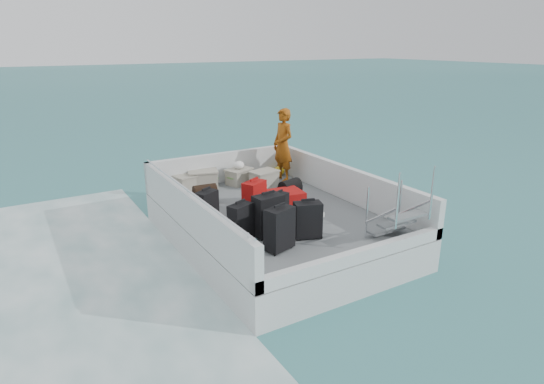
# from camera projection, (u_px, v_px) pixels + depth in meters

# --- Properties ---
(ground) EXTENTS (160.00, 160.00, 0.00)m
(ground) POSITION_uv_depth(u_px,v_px,m) (274.00, 242.00, 9.03)
(ground) COLOR #1A585C
(ground) RESTS_ON ground
(ferry_hull) EXTENTS (3.60, 5.00, 0.60)m
(ferry_hull) POSITION_uv_depth(u_px,v_px,m) (274.00, 228.00, 8.94)
(ferry_hull) COLOR silver
(ferry_hull) RESTS_ON ground
(deck) EXTENTS (3.30, 4.70, 0.02)m
(deck) POSITION_uv_depth(u_px,v_px,m) (274.00, 213.00, 8.84)
(deck) COLOR slate
(deck) RESTS_ON ferry_hull
(deck_fittings) EXTENTS (3.60, 5.00, 0.90)m
(deck_fittings) POSITION_uv_depth(u_px,v_px,m) (299.00, 196.00, 8.63)
(deck_fittings) COLOR silver
(deck_fittings) RESTS_ON deck
(suitcase_0) EXTENTS (0.47, 0.37, 0.64)m
(suitcase_0) POSITION_uv_depth(u_px,v_px,m) (241.00, 223.00, 7.50)
(suitcase_0) COLOR black
(suitcase_0) RESTS_ON deck
(suitcase_2) EXTENTS (0.47, 0.39, 0.58)m
(suitcase_2) POSITION_uv_depth(u_px,v_px,m) (207.00, 206.00, 8.33)
(suitcase_2) COLOR black
(suitcase_2) RESTS_ON deck
(suitcase_3) EXTENTS (0.52, 0.39, 0.71)m
(suitcase_3) POSITION_uv_depth(u_px,v_px,m) (280.00, 229.00, 7.15)
(suitcase_3) COLOR black
(suitcase_3) RESTS_ON deck
(suitcase_4) EXTENTS (0.52, 0.34, 0.73)m
(suitcase_4) POSITION_uv_depth(u_px,v_px,m) (268.00, 216.00, 7.69)
(suitcase_4) COLOR black
(suitcase_4) RESTS_ON deck
(suitcase_5) EXTENTS (0.53, 0.45, 0.64)m
(suitcase_5) POSITION_uv_depth(u_px,v_px,m) (254.00, 197.00, 8.73)
(suitcase_5) COLOR #A00D0C
(suitcase_5) RESTS_ON deck
(suitcase_6) EXTENTS (0.52, 0.40, 0.63)m
(suitcase_6) POSITION_uv_depth(u_px,v_px,m) (308.00, 220.00, 7.62)
(suitcase_6) COLOR black
(suitcase_6) RESTS_ON deck
(suitcase_7) EXTENTS (0.42, 0.34, 0.52)m
(suitcase_7) POSITION_uv_depth(u_px,v_px,m) (279.00, 207.00, 8.38)
(suitcase_7) COLOR black
(suitcase_7) RESTS_ON deck
(suitcase_8) EXTENTS (0.92, 0.66, 0.34)m
(suitcase_8) POSITION_uv_depth(u_px,v_px,m) (281.00, 200.00, 9.05)
(suitcase_8) COLOR #A00D0C
(suitcase_8) RESTS_ON deck
(duffel_0) EXTENTS (0.48, 0.34, 0.32)m
(duffel_0) POSITION_uv_depth(u_px,v_px,m) (205.00, 197.00, 9.26)
(duffel_0) COLOR black
(duffel_0) RESTS_ON deck
(duffel_1) EXTENTS (0.51, 0.43, 0.32)m
(duffel_1) POSITION_uv_depth(u_px,v_px,m) (255.00, 195.00, 9.35)
(duffel_1) COLOR black
(duffel_1) RESTS_ON deck
(duffel_2) EXTENTS (0.53, 0.41, 0.32)m
(duffel_2) POSITION_uv_depth(u_px,v_px,m) (290.00, 191.00, 9.59)
(duffel_2) COLOR black
(duffel_2) RESTS_ON deck
(crate_0) EXTENTS (0.61, 0.49, 0.33)m
(crate_0) POSITION_uv_depth(u_px,v_px,m) (188.00, 183.00, 10.13)
(crate_0) COLOR #9F9A8A
(crate_0) RESTS_ON deck
(crate_1) EXTENTS (0.72, 0.59, 0.38)m
(crate_1) POSITION_uv_depth(u_px,v_px,m) (203.00, 180.00, 10.30)
(crate_1) COLOR #9F9A8A
(crate_1) RESTS_ON deck
(crate_2) EXTENTS (0.65, 0.55, 0.34)m
(crate_2) POSITION_uv_depth(u_px,v_px,m) (239.00, 177.00, 10.59)
(crate_2) COLOR #9F9A8A
(crate_2) RESTS_ON deck
(crate_3) EXTENTS (0.64, 0.50, 0.35)m
(crate_3) POSITION_uv_depth(u_px,v_px,m) (264.00, 179.00, 10.39)
(crate_3) COLOR #9F9A8A
(crate_3) RESTS_ON deck
(yellow_bag) EXTENTS (0.28, 0.26, 0.22)m
(yellow_bag) POSITION_uv_depth(u_px,v_px,m) (279.00, 171.00, 11.30)
(yellow_bag) COLOR gold
(yellow_bag) RESTS_ON deck
(white_bag) EXTENTS (0.24, 0.24, 0.18)m
(white_bag) POSITION_uv_depth(u_px,v_px,m) (239.00, 166.00, 10.51)
(white_bag) COLOR white
(white_bag) RESTS_ON crate_2
(passenger) EXTENTS (0.44, 0.65, 1.72)m
(passenger) POSITION_uv_depth(u_px,v_px,m) (283.00, 145.00, 10.65)
(passenger) COLOR #CD6213
(passenger) RESTS_ON deck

